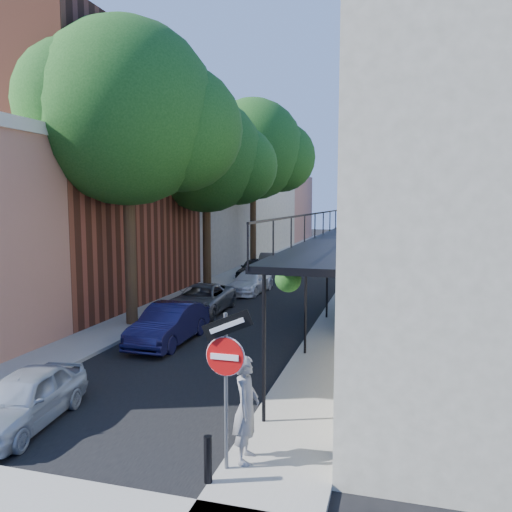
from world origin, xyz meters
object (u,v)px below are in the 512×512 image
Objects in this scene: oak_near at (141,118)px; oak_far at (260,152)px; parked_car_b at (169,324)px; parked_car_e at (255,268)px; sign_post at (226,363)px; parked_car_a at (24,399)px; oak_mid at (214,158)px; parked_car_d at (250,282)px; bollard at (208,459)px; pedestrian at (246,408)px; parked_car_c at (201,299)px; parked_car_f at (269,262)px.

oak_near is 0.96× the size of oak_far.
oak_far reaches higher than parked_car_b.
parked_car_b reaches higher than parked_car_e.
sign_post is 0.80× the size of parked_car_e.
parked_car_e is at bearing 85.08° from parked_car_a.
parked_car_a is at bearing 171.59° from sign_post.
oak_mid is 0.86× the size of oak_far.
oak_near is 10.86m from parked_car_d.
parked_car_a is 21.15m from parked_car_e.
bollard is 0.41× the size of pedestrian.
parked_car_a is 1.79× the size of pedestrian.
oak_near is 11.39m from parked_car_a.
parked_car_e is at bearing 78.82° from oak_mid.
parked_car_b is 9.79m from parked_car_d.
bollard is 18.08m from parked_car_d.
parked_car_d is (1.95, -9.23, -7.69)m from oak_far.
bollard is 0.18× the size of parked_car_c.
oak_far is 3.43× the size of parked_car_a.
sign_post is at bearing -69.14° from oak_mid.
sign_post is at bearing -67.98° from parked_car_c.
oak_far is 6.14× the size of pedestrian.
parked_car_f is at bearing 94.09° from parked_car_b.
oak_far is 26.76m from parked_car_a.
parked_car_a is at bearing 165.72° from bollard.
oak_far is at bearing 102.80° from parked_car_e.
parked_car_b is at bearing -85.75° from parked_car_d.
parked_car_c is at bearing -84.81° from oak_far.
oak_near is 2.83× the size of parked_car_b.
parked_car_e is 1.04× the size of parked_car_f.
parked_car_d is at bearing 90.39° from parked_car_b.
parked_car_e reaches higher than parked_car_f.
pedestrian is at bearing -67.98° from oak_mid.
oak_near is 18.08m from parked_car_f.
oak_near is 3.29× the size of parked_car_a.
oak_mid is 2.94× the size of parked_car_a.
parked_car_a is 0.97× the size of parked_car_f.
bollard is 0.21× the size of parked_car_e.
parked_car_c is 1.13× the size of parked_car_d.
oak_far is at bearing 103.91° from sign_post.
parked_car_b reaches higher than parked_car_a.
parked_car_c is (-0.39, 11.08, 0.02)m from parked_car_a.
sign_post reaches higher than parked_car_a.
oak_mid is 2.72× the size of parked_car_e.
parked_car_e is (0.91, 4.59, -6.42)m from oak_mid.
bollard is 0.20× the size of parked_car_b.
sign_post reaches higher than parked_car_e.
bollard is 0.07× the size of oak_far.
oak_mid is at bearing 101.82° from parked_car_b.
parked_car_b is 2.08× the size of pedestrian.
parked_car_b reaches higher than bollard.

